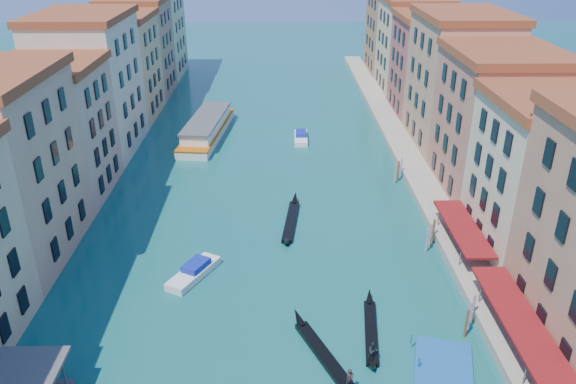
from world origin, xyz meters
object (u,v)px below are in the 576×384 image
(gondola_fore, at_px, (325,356))
(gondola_right, at_px, (371,331))
(blue_dock, at_px, (443,369))
(vaporetto_far, at_px, (207,127))

(gondola_fore, height_order, gondola_right, gondola_fore)
(gondola_right, bearing_deg, blue_dock, -34.68)
(gondola_right, relative_size, blue_dock, 1.44)
(gondola_fore, xyz_separation_m, blue_dock, (9.31, -1.60, -0.13))
(vaporetto_far, bearing_deg, gondola_fore, -67.40)
(vaporetto_far, bearing_deg, gondola_right, -62.36)
(gondola_right, bearing_deg, gondola_fore, -138.35)
(blue_dock, bearing_deg, gondola_right, 153.27)
(vaporetto_far, distance_m, blue_dock, 61.34)
(gondola_fore, relative_size, gondola_right, 1.04)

